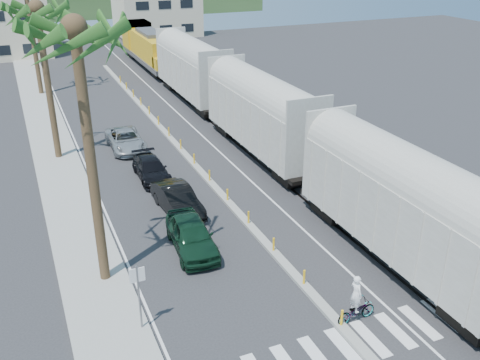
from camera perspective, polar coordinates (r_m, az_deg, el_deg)
name	(u,v)px	position (r m, az deg, el deg)	size (l,w,h in m)	color
ground	(327,313)	(23.07, 9.31, -13.80)	(140.00, 140.00, 0.00)	#28282B
sidewalk	(52,144)	(42.39, -19.44, 3.67)	(3.00, 90.00, 0.15)	gray
rails	(208,112)	(47.75, -3.48, 7.27)	(1.56, 100.00, 0.06)	black
median	(181,150)	(39.04, -6.31, 3.23)	(0.45, 60.00, 0.85)	gray
crosswalk	(355,343)	(21.82, 12.19, -16.67)	(14.00, 2.20, 0.01)	silver
lane_markings	(136,133)	(43.16, -11.06, 4.91)	(9.42, 90.00, 0.01)	silver
freight_train	(230,95)	(42.20, -1.07, 9.05)	(3.00, 60.94, 5.85)	#A8A69A
street_sign	(138,289)	(21.10, -10.79, -11.34)	(0.60, 0.08, 3.00)	slate
buildings	(30,10)	(87.23, -21.49, 16.49)	(38.00, 27.00, 10.00)	beige
car_lead	(192,235)	(26.50, -5.19, -5.87)	(2.24, 4.89, 1.62)	black
car_second	(178,200)	(30.15, -6.68, -2.08)	(2.03, 4.73, 1.51)	black
car_third	(151,169)	(34.57, -9.45, 1.15)	(1.86, 4.48, 1.29)	black
car_rear	(126,140)	(39.82, -12.09, 4.20)	(2.38, 5.07, 1.40)	#A6A9AB
cyclist	(356,307)	(22.44, 12.29, -13.07)	(0.84, 1.86, 2.18)	#9EA0A5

